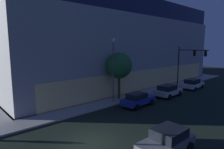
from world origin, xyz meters
name	(u,v)px	position (x,y,z in m)	size (l,w,h in m)	color
ground_plane	(91,145)	(0.00, 0.00, 0.00)	(120.00, 120.00, 0.00)	black
modern_building	(101,45)	(17.36, 20.48, 7.11)	(40.38, 24.81, 14.37)	#4C4C51
traffic_light_far_corner	(189,59)	(23.52, 4.85, 4.78)	(0.33, 5.06, 6.62)	black
street_lamp_sidewalk	(113,62)	(8.14, 6.55, 4.97)	(0.44, 0.44, 7.63)	#575757
sidewalk_tree	(119,66)	(9.60, 7.07, 4.42)	(3.31, 3.31, 5.95)	#4C3E1E
car_grey	(167,141)	(3.13, -4.08, 0.83)	(4.25, 2.17, 1.60)	slate
car_blue	(138,99)	(9.36, 3.66, 0.80)	(4.44, 2.14, 1.56)	navy
car_silver	(168,90)	(15.68, 3.68, 0.85)	(4.51, 2.33, 1.62)	#B7BABF
car_white	(193,84)	(23.05, 3.73, 0.80)	(4.50, 2.32, 1.59)	silver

